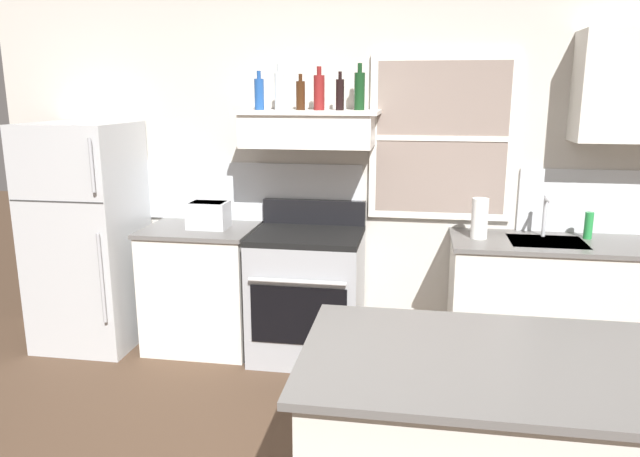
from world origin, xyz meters
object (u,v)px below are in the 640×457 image
bottle_dark_green_wine (360,91)px  dish_soap_bottle (588,225)px  stove_range (307,293)px  toaster (208,215)px  bottle_red_label_wine (319,92)px  bottle_blue_liqueur (259,94)px  bottle_clear_tall (279,91)px  paper_towel_roll (480,218)px  bottle_brown_stout (301,95)px  refrigerator (88,236)px  bottle_balsamic_dark (340,94)px

bottle_dark_green_wine → dish_soap_bottle: size_ratio=1.72×
stove_range → dish_soap_bottle: 1.96m
toaster → bottle_red_label_wine: bottle_red_label_wine is taller
bottle_blue_liqueur → bottle_clear_tall: (0.14, 0.00, 0.02)m
toaster → bottle_red_label_wine: (0.80, 0.06, 0.86)m
paper_towel_roll → bottle_red_label_wine: bearing=177.3°
toaster → dish_soap_bottle: 2.61m
stove_range → bottle_brown_stout: bearing=120.7°
paper_towel_roll → stove_range: bearing=-178.2°
bottle_brown_stout → bottle_red_label_wine: 0.13m
bottle_clear_tall → bottle_red_label_wine: bottle_clear_tall is taller
bottle_clear_tall → bottle_brown_stout: size_ratio=1.27×
bottle_clear_tall → bottle_dark_green_wine: size_ratio=0.99×
bottle_clear_tall → stove_range: bearing=-21.3°
refrigerator → dish_soap_bottle: (3.53, 0.16, 0.17)m
stove_range → bottle_balsamic_dark: size_ratio=4.29×
bottle_brown_stout → dish_soap_bottle: (1.94, 0.04, -0.85)m
toaster → bottle_dark_green_wine: bottle_dark_green_wine is taller
bottle_red_label_wine → dish_soap_bottle: size_ratio=1.59×
refrigerator → bottle_blue_liqueur: bearing=4.2°
bottle_dark_green_wine → dish_soap_bottle: bearing=-0.7°
bottle_dark_green_wine → paper_towel_roll: bottle_dark_green_wine is taller
bottle_clear_tall → toaster: bearing=-174.6°
bottle_brown_stout → paper_towel_roll: size_ratio=0.89×
dish_soap_bottle → paper_towel_roll: bearing=-172.1°
refrigerator → bottle_blue_liqueur: 1.67m
bottle_clear_tall → bottle_balsamic_dark: bottle_clear_tall is taller
stove_range → bottle_balsamic_dark: 1.41m
toaster → paper_towel_roll: bearing=0.3°
refrigerator → bottle_clear_tall: bottle_clear_tall is taller
bottle_brown_stout → toaster: bearing=-173.9°
bottle_balsamic_dark → dish_soap_bottle: bottle_balsamic_dark is taller
stove_range → bottle_clear_tall: (-0.20, 0.08, 1.41)m
toaster → bottle_red_label_wine: bearing=4.4°
toaster → refrigerator: bearing=-176.8°
toaster → stove_range: bearing=-2.3°
bottle_red_label_wine → bottle_dark_green_wine: bottle_dark_green_wine is taller
stove_range → bottle_red_label_wine: bottle_red_label_wine is taller
bottle_dark_green_wine → bottle_brown_stout: bearing=-172.0°
bottle_brown_stout → bottle_clear_tall: bearing=-171.5°
paper_towel_roll → dish_soap_bottle: 0.72m
bottle_dark_green_wine → dish_soap_bottle: bottle_dark_green_wine is taller
bottle_brown_stout → bottle_dark_green_wine: bearing=8.0°
bottle_clear_tall → bottle_red_label_wine: size_ratio=1.06×
bottle_balsamic_dark → bottle_brown_stout: bearing=-179.5°
stove_range → bottle_clear_tall: 1.43m
paper_towel_roll → dish_soap_bottle: bearing=7.9°
refrigerator → stove_range: size_ratio=1.52×
refrigerator → bottle_blue_liqueur: size_ratio=6.36×
refrigerator → bottle_red_label_wine: (1.72, 0.11, 1.04)m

